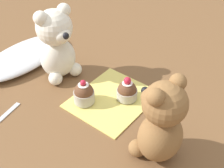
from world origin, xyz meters
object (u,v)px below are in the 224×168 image
at_px(teddy_bear_tan, 161,123).
at_px(cupcake_near_tan_bear, 127,91).
at_px(teddy_bear_cream, 57,44).
at_px(teaspoon, 3,117).
at_px(cupcake_near_cream_bear, 84,94).

bearing_deg(teddy_bear_tan, cupcake_near_tan_bear, -114.03).
height_order(teddy_bear_cream, teaspoon, teddy_bear_cream).
height_order(teddy_bear_cream, cupcake_near_tan_bear, teddy_bear_cream).
bearing_deg(cupcake_near_cream_bear, teddy_bear_cream, 70.95).
relative_size(teddy_bear_tan, teaspoon, 1.79).
bearing_deg(teddy_bear_cream, teaspoon, -164.24).
bearing_deg(cupcake_near_tan_bear, teaspoon, 140.60).
height_order(cupcake_near_cream_bear, teaspoon, cupcake_near_cream_bear).
bearing_deg(cupcake_near_cream_bear, teddy_bear_tan, -95.81).
bearing_deg(teaspoon, cupcake_near_tan_bear, -50.07).
bearing_deg(teddy_bear_cream, cupcake_near_tan_bear, -69.13).
height_order(teddy_bear_cream, cupcake_near_cream_bear, teddy_bear_cream).
bearing_deg(teddy_bear_cream, cupcake_near_cream_bear, -96.86).
distance_m(teddy_bear_tan, teaspoon, 0.41).
height_order(teddy_bear_tan, cupcake_near_tan_bear, teddy_bear_tan).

